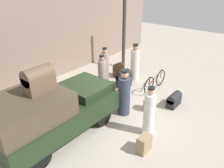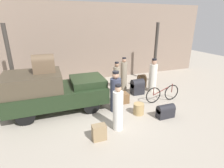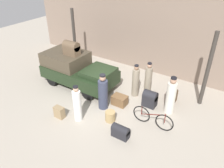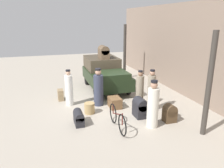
{
  "view_description": "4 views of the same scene",
  "coord_description": "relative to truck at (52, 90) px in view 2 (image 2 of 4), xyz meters",
  "views": [
    {
      "loc": [
        -5.19,
        -4.29,
        4.46
      ],
      "look_at": [
        0.2,
        0.2,
        0.95
      ],
      "focal_mm": 35.0,
      "sensor_mm": 36.0,
      "label": 1
    },
    {
      "loc": [
        -2.22,
        -6.39,
        3.51
      ],
      "look_at": [
        0.2,
        0.2,
        0.95
      ],
      "focal_mm": 28.0,
      "sensor_mm": 36.0,
      "label": 2
    },
    {
      "loc": [
        4.81,
        -6.83,
        5.98
      ],
      "look_at": [
        0.2,
        0.2,
        0.95
      ],
      "focal_mm": 35.0,
      "sensor_mm": 36.0,
      "label": 3
    },
    {
      "loc": [
        9.05,
        -2.59,
        3.73
      ],
      "look_at": [
        0.2,
        0.2,
        0.95
      ],
      "focal_mm": 35.0,
      "sensor_mm": 36.0,
      "label": 4
    }
  ],
  "objects": [
    {
      "name": "porter_carrying_trunk",
      "position": [
        1.96,
        -2.19,
        -0.14
      ],
      "size": [
        0.34,
        0.34,
        1.62
      ],
      "color": "white",
      "rests_on": "ground"
    },
    {
      "name": "station_building_facade",
      "position": [
        2.23,
        3.53,
        1.36
      ],
      "size": [
        16.0,
        0.15,
        4.5
      ],
      "color": "gray",
      "rests_on": "ground"
    },
    {
      "name": "conductor_in_dark_uniform",
      "position": [
        4.93,
        0.37,
        -0.1
      ],
      "size": [
        0.4,
        0.4,
        1.73
      ],
      "color": "silver",
      "rests_on": "ground"
    },
    {
      "name": "ground_plane",
      "position": [
        2.23,
        -0.55,
        -0.89
      ],
      "size": [
        30.0,
        30.0,
        0.0
      ],
      "primitive_type": "plane",
      "color": "#A89E8E"
    },
    {
      "name": "trunk_on_truck_roof",
      "position": [
        -0.2,
        0.0,
        1.1
      ],
      "size": [
        0.79,
        0.47,
        0.7
      ],
      "color": "brown",
      "rests_on": "truck"
    },
    {
      "name": "trunk_umber_medium",
      "position": [
        2.84,
        -0.35,
        -0.66
      ],
      "size": [
        0.67,
        0.48,
        0.45
      ],
      "color": "brown",
      "rests_on": "ground"
    },
    {
      "name": "suitcase_black_upright",
      "position": [
        4.04,
        0.31,
        -0.49
      ],
      "size": [
        0.61,
        0.45,
        0.77
      ],
      "color": "#232328",
      "rests_on": "ground"
    },
    {
      "name": "suitcase_tan_flat",
      "position": [
        1.2,
        -2.53,
        -0.63
      ],
      "size": [
        0.43,
        0.26,
        0.51
      ],
      "color": "#937A56",
      "rests_on": "ground"
    },
    {
      "name": "trunk_wicker_pale",
      "position": [
        3.96,
        -2.11,
        -0.62
      ],
      "size": [
        0.67,
        0.32,
        0.53
      ],
      "color": "#232328",
      "rests_on": "ground"
    },
    {
      "name": "bicycle",
      "position": [
        4.69,
        -0.86,
        -0.51
      ],
      "size": [
        1.72,
        0.04,
        0.79
      ],
      "color": "black",
      "rests_on": "ground"
    },
    {
      "name": "truck",
      "position": [
        0.0,
        0.0,
        0.0
      ],
      "size": [
        3.86,
        1.86,
        1.64
      ],
      "color": "black",
      "rests_on": "ground"
    },
    {
      "name": "canopy_pillar_left",
      "position": [
        -1.6,
        1.77,
        0.82
      ],
      "size": [
        0.18,
        0.18,
        3.42
      ],
      "color": "#38332D",
      "rests_on": "ground"
    },
    {
      "name": "porter_with_bicycle",
      "position": [
        2.35,
        -0.95,
        -0.12
      ],
      "size": [
        0.42,
        0.42,
        1.69
      ],
      "color": "#33384C",
      "rests_on": "ground"
    },
    {
      "name": "porter_lifting_near_truck",
      "position": [
        3.58,
        1.01,
        -0.07
      ],
      "size": [
        0.33,
        0.33,
        1.76
      ],
      "color": "gray",
      "rests_on": "ground"
    },
    {
      "name": "wicker_basket",
      "position": [
        3.12,
        -1.53,
        -0.66
      ],
      "size": [
        0.42,
        0.42,
        0.45
      ],
      "color": "tan",
      "rests_on": "ground"
    },
    {
      "name": "suitcase_small_leather",
      "position": [
        4.77,
        1.18,
        -0.54
      ],
      "size": [
        0.38,
        0.45,
        0.69
      ],
      "color": "#4C3823",
      "rests_on": "ground"
    },
    {
      "name": "porter_standing_middle",
      "position": [
        3.07,
        0.72,
        -0.13
      ],
      "size": [
        0.33,
        0.33,
        1.63
      ],
      "color": "gray",
      "rests_on": "ground"
    },
    {
      "name": "canopy_pillar_right",
      "position": [
        5.92,
        1.77,
        0.82
      ],
      "size": [
        0.18,
        0.18,
        3.42
      ],
      "color": "#38332D",
      "rests_on": "ground"
    }
  ]
}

